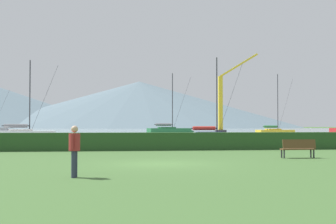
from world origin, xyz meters
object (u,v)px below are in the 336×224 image
Objects in this scene: dock_crane at (222,107)px; sailboat_slip_3 at (170,131)px; sailboat_slip_9 at (25,134)px; sailboat_slip_5 at (276,132)px; park_bench_near_path at (298,148)px; person_seated_viewer at (74,147)px; sailboat_slip_4 at (213,137)px.

sailboat_slip_3 is at bearing -140.11° from dock_crane.
sailboat_slip_5 is at bearing 12.53° from sailboat_slip_9.
sailboat_slip_3 reaches higher than sailboat_slip_5.
sailboat_slip_9 is 36.67m from park_bench_near_path.
park_bench_near_path is 12.97m from person_seated_viewer.
dock_crane is at bearing 34.51° from sailboat_slip_9.
sailboat_slip_4 is 50.16m from dock_crane.
sailboat_slip_5 is 19.45m from dock_crane.
sailboat_slip_9 is 0.55× the size of dock_crane.
sailboat_slip_4 is 0.89× the size of sailboat_slip_9.
sailboat_slip_9 is 5.21× the size of park_bench_near_path.
sailboat_slip_3 reaches higher than person_seated_viewer.
sailboat_slip_9 is (-20.15, -26.54, -0.09)m from sailboat_slip_3.
sailboat_slip_4 is 0.49× the size of dock_crane.
sailboat_slip_3 is 1.20× the size of sailboat_slip_9.
park_bench_near_path is 0.11× the size of dock_crane.
sailboat_slip_9 reaches higher than person_seated_viewer.
sailboat_slip_5 is 1.11× the size of sailboat_slip_9.
person_seated_viewer is (-11.82, -65.29, 0.25)m from sailboat_slip_3.
sailboat_slip_3 is at bearing 93.30° from person_seated_viewer.
dock_crane is (12.20, 10.20, 4.68)m from sailboat_slip_3.
park_bench_near_path is at bearing 48.28° from person_seated_viewer.
sailboat_slip_5 is 52.78m from park_bench_near_path.
sailboat_slip_5 reaches higher than sailboat_slip_4.
sailboat_slip_9 is at bearing 119.89° from park_bench_near_path.
sailboat_slip_9 is 5.55× the size of person_seated_viewer.
sailboat_slip_3 is at bearing 79.41° from sailboat_slip_4.
sailboat_slip_4 is 4.62× the size of park_bench_near_path.
sailboat_slip_9 is at bearing -131.37° from dock_crane.
sailboat_slip_3 is 18.38m from sailboat_slip_5.
sailboat_slip_3 is 1.35× the size of sailboat_slip_4.
sailboat_slip_4 is at bearing 81.90° from person_seated_viewer.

